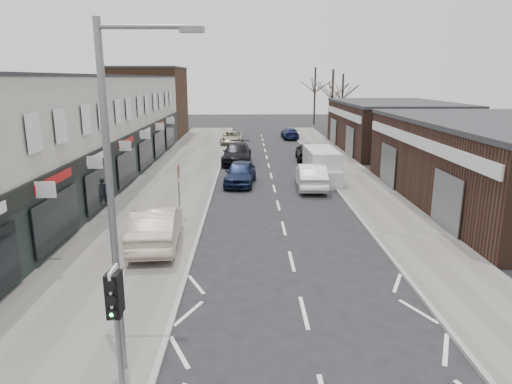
{
  "coord_description": "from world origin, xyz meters",
  "views": [
    {
      "loc": [
        -1.68,
        -10.52,
        6.92
      ],
      "look_at": [
        -1.38,
        6.73,
        2.6
      ],
      "focal_mm": 32.0,
      "sensor_mm": 36.0,
      "label": 1
    }
  ],
  "objects_px": {
    "sedan_on_pavement": "(156,226)",
    "parked_car_right_c": "(290,133)",
    "parked_car_left_a": "(240,173)",
    "parked_car_right_a": "(311,176)",
    "street_lamp": "(118,187)",
    "parked_car_left_b": "(237,153)",
    "warning_sign": "(179,175)",
    "white_van": "(322,166)",
    "parked_car_right_b": "(307,151)",
    "traffic_light": "(116,305)",
    "pedestrian": "(109,192)",
    "parked_car_left_c": "(232,138)"
  },
  "relations": [
    {
      "from": "parked_car_left_b",
      "to": "parked_car_right_a",
      "type": "height_order",
      "value": "parked_car_left_b"
    },
    {
      "from": "warning_sign",
      "to": "parked_car_left_c",
      "type": "xyz_separation_m",
      "value": [
        1.76,
        26.32,
        -1.51
      ]
    },
    {
      "from": "white_van",
      "to": "pedestrian",
      "type": "bearing_deg",
      "value": -152.66
    },
    {
      "from": "street_lamp",
      "to": "pedestrian",
      "type": "distance_m",
      "value": 15.54
    },
    {
      "from": "parked_car_right_a",
      "to": "parked_car_right_b",
      "type": "height_order",
      "value": "parked_car_right_a"
    },
    {
      "from": "sedan_on_pavement",
      "to": "parked_car_right_c",
      "type": "xyz_separation_m",
      "value": [
        8.73,
        35.15,
        -0.31
      ]
    },
    {
      "from": "street_lamp",
      "to": "warning_sign",
      "type": "xyz_separation_m",
      "value": [
        -0.63,
        12.8,
        -2.42
      ]
    },
    {
      "from": "white_van",
      "to": "sedan_on_pavement",
      "type": "bearing_deg",
      "value": -125.88
    },
    {
      "from": "sedan_on_pavement",
      "to": "pedestrian",
      "type": "distance_m",
      "value": 7.03
    },
    {
      "from": "parked_car_right_a",
      "to": "parked_car_left_a",
      "type": "bearing_deg",
      "value": -11.83
    },
    {
      "from": "white_van",
      "to": "parked_car_right_a",
      "type": "distance_m",
      "value": 2.55
    },
    {
      "from": "warning_sign",
      "to": "white_van",
      "type": "relative_size",
      "value": 0.48
    },
    {
      "from": "parked_car_right_a",
      "to": "parked_car_right_c",
      "type": "relative_size",
      "value": 1.11
    },
    {
      "from": "street_lamp",
      "to": "white_van",
      "type": "xyz_separation_m",
      "value": [
        7.93,
        21.15,
        -3.59
      ]
    },
    {
      "from": "parked_car_left_c",
      "to": "parked_car_left_b",
      "type": "bearing_deg",
      "value": -84.79
    },
    {
      "from": "parked_car_left_b",
      "to": "parked_car_right_b",
      "type": "distance_m",
      "value": 6.14
    },
    {
      "from": "sedan_on_pavement",
      "to": "parked_car_right_b",
      "type": "height_order",
      "value": "sedan_on_pavement"
    },
    {
      "from": "parked_car_right_a",
      "to": "parked_car_right_b",
      "type": "bearing_deg",
      "value": -93.35
    },
    {
      "from": "white_van",
      "to": "street_lamp",
      "type": "bearing_deg",
      "value": -111.56
    },
    {
      "from": "parked_car_left_a",
      "to": "parked_car_right_a",
      "type": "distance_m",
      "value": 4.71
    },
    {
      "from": "warning_sign",
      "to": "parked_car_right_b",
      "type": "distance_m",
      "value": 18.44
    },
    {
      "from": "street_lamp",
      "to": "parked_car_left_b",
      "type": "relative_size",
      "value": 1.4
    },
    {
      "from": "street_lamp",
      "to": "parked_car_left_b",
      "type": "height_order",
      "value": "street_lamp"
    },
    {
      "from": "sedan_on_pavement",
      "to": "pedestrian",
      "type": "relative_size",
      "value": 3.23
    },
    {
      "from": "parked_car_right_b",
      "to": "parked_car_right_c",
      "type": "height_order",
      "value": "parked_car_right_b"
    },
    {
      "from": "traffic_light",
      "to": "white_van",
      "type": "xyz_separation_m",
      "value": [
        7.8,
        22.36,
        -1.39
      ]
    },
    {
      "from": "warning_sign",
      "to": "white_van",
      "type": "distance_m",
      "value": 12.01
    },
    {
      "from": "parked_car_left_a",
      "to": "parked_car_right_b",
      "type": "relative_size",
      "value": 1.0
    },
    {
      "from": "parked_car_left_a",
      "to": "parked_car_right_a",
      "type": "bearing_deg",
      "value": -8.47
    },
    {
      "from": "warning_sign",
      "to": "parked_car_left_c",
      "type": "height_order",
      "value": "warning_sign"
    },
    {
      "from": "sedan_on_pavement",
      "to": "parked_car_right_a",
      "type": "bearing_deg",
      "value": -131.09
    },
    {
      "from": "warning_sign",
      "to": "white_van",
      "type": "xyz_separation_m",
      "value": [
        8.56,
        8.35,
        -1.17
      ]
    },
    {
      "from": "parked_car_right_c",
      "to": "pedestrian",
      "type": "bearing_deg",
      "value": 64.65
    },
    {
      "from": "street_lamp",
      "to": "white_van",
      "type": "distance_m",
      "value": 22.87
    },
    {
      "from": "sedan_on_pavement",
      "to": "parked_car_right_c",
      "type": "bearing_deg",
      "value": -108.08
    },
    {
      "from": "street_lamp",
      "to": "parked_car_left_c",
      "type": "bearing_deg",
      "value": 88.35
    },
    {
      "from": "sedan_on_pavement",
      "to": "parked_car_right_c",
      "type": "distance_m",
      "value": 36.22
    },
    {
      "from": "pedestrian",
      "to": "parked_car_left_c",
      "type": "xyz_separation_m",
      "value": [
        5.8,
        24.77,
        -0.22
      ]
    },
    {
      "from": "warning_sign",
      "to": "pedestrian",
      "type": "xyz_separation_m",
      "value": [
        -4.04,
        1.55,
        -1.29
      ]
    },
    {
      "from": "white_van",
      "to": "parked_car_right_b",
      "type": "bearing_deg",
      "value": 88.83
    },
    {
      "from": "parked_car_left_a",
      "to": "parked_car_right_b",
      "type": "bearing_deg",
      "value": 64.07
    },
    {
      "from": "pedestrian",
      "to": "parked_car_left_a",
      "type": "xyz_separation_m",
      "value": [
        7.0,
        5.65,
        -0.12
      ]
    },
    {
      "from": "parked_car_left_b",
      "to": "parked_car_right_a",
      "type": "xyz_separation_m",
      "value": [
        4.98,
        -9.07,
        -0.02
      ]
    },
    {
      "from": "warning_sign",
      "to": "sedan_on_pavement",
      "type": "relative_size",
      "value": 0.53
    },
    {
      "from": "parked_car_right_b",
      "to": "parked_car_right_c",
      "type": "relative_size",
      "value": 1.04
    },
    {
      "from": "pedestrian",
      "to": "parked_car_right_b",
      "type": "bearing_deg",
      "value": -129.43
    },
    {
      "from": "sedan_on_pavement",
      "to": "parked_car_left_c",
      "type": "distance_m",
      "value": 30.83
    },
    {
      "from": "warning_sign",
      "to": "parked_car_left_b",
      "type": "xyz_separation_m",
      "value": [
        2.55,
        15.09,
        -1.37
      ]
    },
    {
      "from": "sedan_on_pavement",
      "to": "parked_car_left_a",
      "type": "xyz_separation_m",
      "value": [
        3.31,
        11.63,
        -0.17
      ]
    },
    {
      "from": "parked_car_right_b",
      "to": "parked_car_right_c",
      "type": "bearing_deg",
      "value": -86.46
    }
  ]
}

